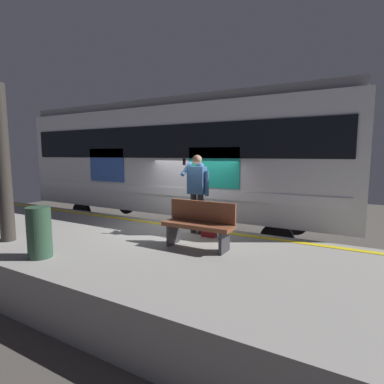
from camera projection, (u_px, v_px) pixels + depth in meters
ground_plane at (187, 256)px, 7.99m from camera, size 24.14×24.14×0.00m
platform at (136, 264)px, 6.18m from camera, size 16.09×4.06×0.86m
safety_line at (181, 226)px, 7.63m from camera, size 15.77×0.16×0.01m
track_rail_near at (206, 242)px, 8.95m from camera, size 20.92×0.08×0.16m
track_rail_far at (225, 232)px, 10.19m from camera, size 20.92×0.08×0.16m
train_carriage at (181, 157)px, 9.88m from camera, size 10.64×2.95×4.09m
passenger at (197, 187)px, 6.87m from camera, size 0.57×0.55×1.80m
handbag at (209, 230)px, 6.67m from camera, size 0.32×0.29×0.33m
station_column at (3, 164)px, 6.20m from camera, size 0.28×0.28×3.22m
bench at (199, 223)px, 5.87m from camera, size 1.41×0.44×0.90m
trash_bin at (39, 232)px, 5.30m from camera, size 0.41×0.41×0.90m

